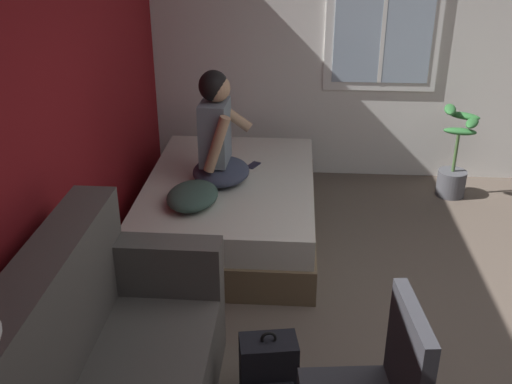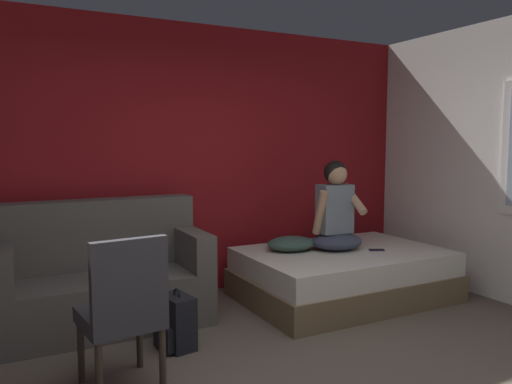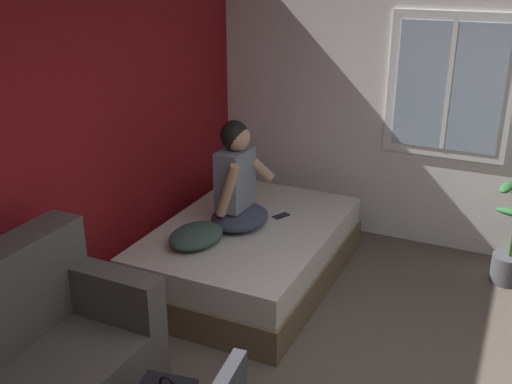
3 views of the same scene
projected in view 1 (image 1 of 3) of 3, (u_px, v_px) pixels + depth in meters
ground_plane at (486, 362)px, 3.52m from camera, size 40.00×40.00×0.00m
wall_back_accent at (17, 136)px, 3.10m from camera, size 10.48×0.16×2.70m
wall_side_with_window at (425, 37)px, 5.48m from camera, size 0.19×6.45×2.70m
bed at (231, 206)px, 4.83m from camera, size 1.97×1.35×0.48m
person_seated at (218, 138)px, 4.55m from camera, size 0.54×0.47×0.88m
backpack at (269, 373)px, 3.16m from camera, size 0.27×0.33×0.46m
throw_pillow at (193, 196)px, 4.29m from camera, size 0.52×0.42×0.14m
cell_phone at (253, 165)px, 4.97m from camera, size 0.16×0.12×0.01m
potted_plant at (454, 165)px, 5.44m from camera, size 0.39×0.37×0.85m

